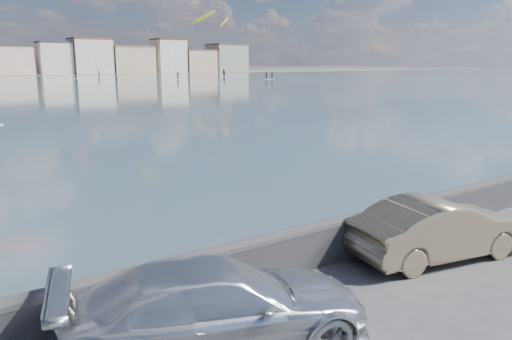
# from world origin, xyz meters

# --- Properties ---
(ground) EXTENTS (700.00, 700.00, 0.00)m
(ground) POSITION_xyz_m (0.00, 0.00, 0.00)
(ground) COLOR #333335
(ground) RESTS_ON ground
(seawall) EXTENTS (400.00, 0.36, 1.08)m
(seawall) POSITION_xyz_m (0.00, 2.70, 0.58)
(seawall) COLOR #28282B
(seawall) RESTS_ON ground
(car_silver) EXTENTS (5.65, 3.57, 1.52)m
(car_silver) POSITION_xyz_m (-1.90, 1.01, 0.76)
(car_silver) COLOR silver
(car_silver) RESTS_ON ground
(car_champagne) EXTENTS (4.78, 2.48, 1.50)m
(car_champagne) POSITION_xyz_m (4.62, 1.32, 0.75)
(car_champagne) COLOR tan
(car_champagne) RESTS_ON ground
(kitesurfer_8) EXTENTS (9.99, 13.58, 22.32)m
(kitesurfer_8) POSITION_xyz_m (82.88, 151.61, 19.22)
(kitesurfer_8) COLOR yellow
(kitesurfer_8) RESTS_ON ground
(kitesurfer_10) EXTENTS (8.01, 18.02, 17.48)m
(kitesurfer_10) POSITION_xyz_m (69.71, 116.44, 14.78)
(kitesurfer_10) COLOR #BF8C19
(kitesurfer_10) RESTS_ON ground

